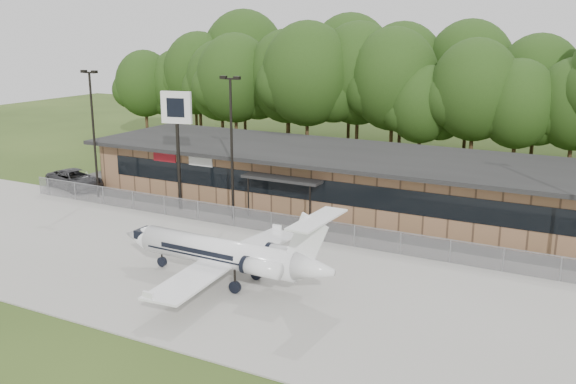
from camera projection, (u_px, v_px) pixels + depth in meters
The scene contains 11 objects.
ground at pixel (131, 326), 29.77m from camera, with size 160.00×160.00×0.00m, color #2A3F16.
apron at pixel (226, 269), 36.59m from camera, with size 64.00×18.00×0.08m, color #9E9B93.
parking_lot at pixel (314, 218), 46.41m from camera, with size 50.00×9.00×0.06m, color #383835.
terminal at pixel (339, 177), 49.66m from camera, with size 41.00×11.65×4.30m.
fence at pixel (284, 225), 42.38m from camera, with size 46.00×0.04×1.52m.
treeline at pixel (413, 89), 63.75m from camera, with size 72.00×12.00×15.00m, color #1A3310, non-canonical shape.
light_pole_left at pixel (93, 125), 50.59m from camera, with size 1.55×0.30×10.23m.
light_pole_mid at pixel (231, 138), 44.64m from camera, with size 1.55×0.30×10.23m.
business_jet at pixel (226, 255), 34.32m from camera, with size 13.57×12.05×4.58m.
suv at pixel (75, 179), 54.81m from camera, with size 2.73×5.93×1.65m, color #313134.
pole_sign at pixel (177, 120), 46.93m from camera, with size 2.35×0.75×8.95m.
Camera 1 is at (19.32, -20.58, 13.46)m, focal length 40.00 mm.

